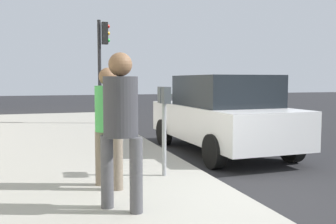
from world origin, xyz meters
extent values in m
plane|color=#232326|center=(0.00, 0.00, 0.00)|extent=(80.00, 80.00, 0.00)
cylinder|color=gray|center=(1.38, 0.71, 0.72)|extent=(0.07, 0.07, 1.15)
cube|color=#383D42|center=(1.28, 0.71, 1.43)|extent=(0.16, 0.11, 0.26)
cube|color=#383D42|center=(1.48, 0.71, 1.43)|extent=(0.16, 0.11, 0.26)
cube|color=#268C33|center=(1.28, 0.65, 1.45)|extent=(0.10, 0.01, 0.10)
cube|color=#268C33|center=(1.48, 0.65, 1.45)|extent=(0.10, 0.01, 0.10)
cylinder|color=#726656|center=(1.14, 1.75, 0.55)|extent=(0.15, 0.15, 0.80)
cylinder|color=#726656|center=(0.83, 1.56, 0.55)|extent=(0.15, 0.15, 0.80)
cylinder|color=green|center=(0.98, 1.65, 1.27)|extent=(0.37, 0.37, 0.63)
sphere|color=brown|center=(0.98, 1.65, 1.71)|extent=(0.25, 0.25, 0.25)
cylinder|color=#47474C|center=(0.12, 1.82, 0.58)|extent=(0.15, 0.15, 0.87)
cylinder|color=#47474C|center=(-0.16, 1.53, 0.58)|extent=(0.15, 0.15, 0.87)
cylinder|color=#333338|center=(-0.02, 1.67, 1.36)|extent=(0.40, 0.40, 0.69)
sphere|color=brown|center=(-0.02, 1.67, 1.84)|extent=(0.27, 0.27, 0.27)
cube|color=silver|center=(3.60, -1.35, 0.71)|extent=(4.45, 1.97, 0.76)
cube|color=black|center=(3.40, -1.36, 1.43)|extent=(2.25, 1.76, 0.68)
cylinder|color=black|center=(5.01, -0.43, 0.33)|extent=(0.67, 0.24, 0.66)
cylinder|color=black|center=(5.06, -2.18, 0.33)|extent=(0.67, 0.24, 0.66)
cylinder|color=black|center=(2.15, -0.52, 0.33)|extent=(0.67, 0.24, 0.66)
cylinder|color=black|center=(2.20, -2.27, 0.33)|extent=(0.67, 0.24, 0.66)
cylinder|color=black|center=(9.26, 0.59, 1.95)|extent=(0.12, 0.12, 3.60)
cube|color=black|center=(9.26, 0.39, 3.30)|extent=(0.24, 0.20, 0.76)
sphere|color=red|center=(9.26, 0.28, 3.54)|extent=(0.14, 0.14, 0.14)
sphere|color=orange|center=(9.26, 0.28, 3.30)|extent=(0.14, 0.14, 0.14)
sphere|color=green|center=(9.26, 0.28, 3.06)|extent=(0.14, 0.14, 0.14)
camera|label=1|loc=(-4.34, 2.52, 1.66)|focal=41.09mm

